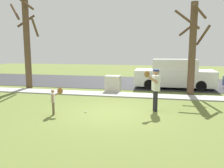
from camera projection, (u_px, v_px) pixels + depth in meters
name	position (u px, v px, depth m)	size (l,w,h in m)	color
ground_plane	(124.00, 96.00, 12.79)	(48.00, 48.00, 0.00)	olive
sidewalk_strip	(124.00, 95.00, 12.88)	(36.00, 1.20, 0.06)	#A3A39E
road_surface	(134.00, 82.00, 17.71)	(36.00, 6.80, 0.02)	#2D2D30
person_adult	(155.00, 85.00, 9.48)	(0.65, 0.80, 1.74)	black
person_child	(55.00, 98.00, 9.04)	(0.43, 0.51, 1.05)	brown
baseball	(85.00, 112.00, 9.37)	(0.07, 0.07, 0.07)	white
utility_cabinet	(113.00, 84.00, 13.88)	(0.88, 0.67, 0.97)	beige
street_tree_near	(193.00, 47.00, 12.58)	(1.85, 1.88, 5.04)	brown
street_tree_far	(27.00, 40.00, 14.75)	(1.85, 1.89, 5.95)	brown
parked_van_white	(174.00, 75.00, 15.07)	(5.00, 1.95, 1.88)	silver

